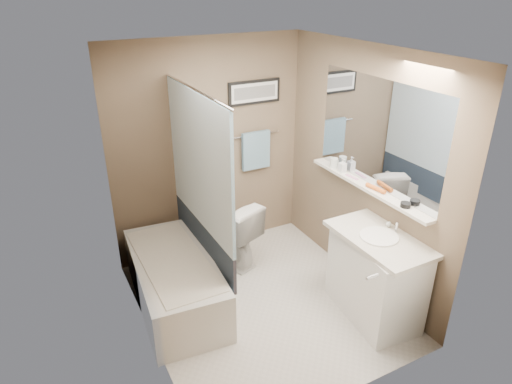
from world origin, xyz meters
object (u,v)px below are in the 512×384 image
vanity (375,278)px  soap_bottle (343,165)px  candle_bowl_near (405,205)px  hair_brush_front (376,188)px  bathtub (175,282)px  glass_jar (334,163)px  toilet (228,232)px

vanity → soap_bottle: (0.19, 0.83, 0.79)m
vanity → soap_bottle: bearing=84.2°
candle_bowl_near → hair_brush_front: hair_brush_front is taller
bathtub → hair_brush_front: (1.79, -0.68, 0.89)m
vanity → bathtub: bearing=154.7°
candle_bowl_near → glass_jar: 1.03m
glass_jar → toilet: bearing=156.2°
vanity → candle_bowl_near: (0.19, -0.05, 0.73)m
bathtub → vanity: bearing=-27.2°
toilet → candle_bowl_near: 1.95m
toilet → glass_jar: glass_jar is taller
candle_bowl_near → bathtub: bearing=149.4°
bathtub → candle_bowl_near: candle_bowl_near is taller
toilet → vanity: (0.84, -1.42, 0.02)m
bathtub → hair_brush_front: hair_brush_front is taller
bathtub → glass_jar: size_ratio=15.00×
bathtub → candle_bowl_near: size_ratio=16.67×
candle_bowl_near → soap_bottle: soap_bottle is taller
toilet → bathtub: bearing=8.3°
bathtub → soap_bottle: bearing=-0.7°
candle_bowl_near → soap_bottle: bearing=90.0°
bathtub → vanity: 1.89m
hair_brush_front → candle_bowl_near: bearing=-90.0°
bathtub → toilet: size_ratio=1.98×
toilet → hair_brush_front: size_ratio=3.44×
glass_jar → candle_bowl_near: bearing=-90.0°
bathtub → toilet: (0.76, 0.42, 0.13)m
candle_bowl_near → hair_brush_front: bearing=90.0°
toilet → glass_jar: bearing=135.4°
vanity → candle_bowl_near: bearing=-9.7°
hair_brush_front → soap_bottle: (0.00, 0.50, 0.05)m
toilet → glass_jar: (1.03, -0.45, 0.79)m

